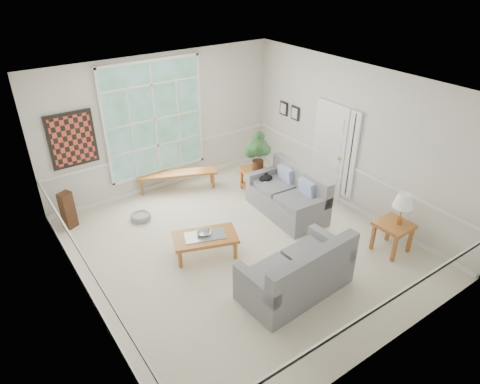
# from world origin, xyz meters

# --- Properties ---
(floor) EXTENTS (5.50, 6.00, 0.01)m
(floor) POSITION_xyz_m (0.00, 0.00, -0.01)
(floor) COLOR beige
(floor) RESTS_ON ground
(ceiling) EXTENTS (5.50, 6.00, 0.02)m
(ceiling) POSITION_xyz_m (0.00, 0.00, 3.00)
(ceiling) COLOR white
(ceiling) RESTS_ON ground
(wall_back) EXTENTS (5.50, 0.02, 3.00)m
(wall_back) POSITION_xyz_m (0.00, 3.00, 1.50)
(wall_back) COLOR silver
(wall_back) RESTS_ON ground
(wall_front) EXTENTS (5.50, 0.02, 3.00)m
(wall_front) POSITION_xyz_m (0.00, -3.00, 1.50)
(wall_front) COLOR silver
(wall_front) RESTS_ON ground
(wall_left) EXTENTS (0.02, 6.00, 3.00)m
(wall_left) POSITION_xyz_m (-2.75, 0.00, 1.50)
(wall_left) COLOR silver
(wall_left) RESTS_ON ground
(wall_right) EXTENTS (0.02, 6.00, 3.00)m
(wall_right) POSITION_xyz_m (2.75, 0.00, 1.50)
(wall_right) COLOR silver
(wall_right) RESTS_ON ground
(window_back) EXTENTS (2.30, 0.08, 2.40)m
(window_back) POSITION_xyz_m (-0.20, 2.96, 1.65)
(window_back) COLOR white
(window_back) RESTS_ON wall_back
(entry_door) EXTENTS (0.08, 0.90, 2.10)m
(entry_door) POSITION_xyz_m (2.71, 0.60, 1.05)
(entry_door) COLOR white
(entry_door) RESTS_ON floor
(door_sidelight) EXTENTS (0.08, 0.26, 1.90)m
(door_sidelight) POSITION_xyz_m (2.71, -0.03, 1.15)
(door_sidelight) COLOR white
(door_sidelight) RESTS_ON wall_right
(wall_art) EXTENTS (0.90, 0.06, 1.10)m
(wall_art) POSITION_xyz_m (-1.95, 2.95, 1.60)
(wall_art) COLOR maroon
(wall_art) RESTS_ON wall_back
(wall_frame_near) EXTENTS (0.04, 0.26, 0.32)m
(wall_frame_near) POSITION_xyz_m (2.71, 1.75, 1.55)
(wall_frame_near) COLOR black
(wall_frame_near) RESTS_ON wall_right
(wall_frame_far) EXTENTS (0.04, 0.26, 0.32)m
(wall_frame_far) POSITION_xyz_m (2.71, 2.15, 1.55)
(wall_frame_far) COLOR black
(wall_frame_far) RESTS_ON wall_right
(loveseat_right) EXTENTS (1.01, 1.80, 0.95)m
(loveseat_right) POSITION_xyz_m (1.45, 0.45, 0.47)
(loveseat_right) COLOR slate
(loveseat_right) RESTS_ON floor
(loveseat_front) EXTENTS (1.85, 1.03, 0.97)m
(loveseat_front) POSITION_xyz_m (0.04, -1.42, 0.49)
(loveseat_front) COLOR slate
(loveseat_front) RESTS_ON floor
(coffee_table) EXTENTS (1.26, 0.96, 0.42)m
(coffee_table) POSITION_xyz_m (-0.67, 0.18, 0.21)
(coffee_table) COLOR #9F5B25
(coffee_table) RESTS_ON floor
(pewter_bowl) EXTENTS (0.41, 0.41, 0.08)m
(pewter_bowl) POSITION_xyz_m (-0.66, 0.23, 0.46)
(pewter_bowl) COLOR #A0A1A6
(pewter_bowl) RESTS_ON coffee_table
(window_bench) EXTENTS (1.78, 1.04, 0.42)m
(window_bench) POSITION_xyz_m (0.07, 2.65, 0.21)
(window_bench) COLOR #9F5B25
(window_bench) RESTS_ON floor
(end_table) EXTENTS (0.66, 0.66, 0.55)m
(end_table) POSITION_xyz_m (1.45, 1.58, 0.27)
(end_table) COLOR #9F5B25
(end_table) RESTS_ON floor
(houseplant) EXTENTS (0.58, 0.58, 0.86)m
(houseplant) POSITION_xyz_m (1.51, 1.54, 0.98)
(houseplant) COLOR #274926
(houseplant) RESTS_ON end_table
(side_table) EXTENTS (0.59, 0.59, 0.58)m
(side_table) POSITION_xyz_m (2.17, -1.63, 0.29)
(side_table) COLOR #9F5B25
(side_table) RESTS_ON floor
(table_lamp) EXTENTS (0.42, 0.42, 0.60)m
(table_lamp) POSITION_xyz_m (2.23, -1.67, 0.88)
(table_lamp) COLOR silver
(table_lamp) RESTS_ON side_table
(pet_bed) EXTENTS (0.51, 0.51, 0.12)m
(pet_bed) POSITION_xyz_m (-1.15, 1.95, 0.06)
(pet_bed) COLOR gray
(pet_bed) RESTS_ON floor
(floor_speaker) EXTENTS (0.29, 0.27, 0.77)m
(floor_speaker) POSITION_xyz_m (-2.40, 2.50, 0.38)
(floor_speaker) COLOR #3B2011
(floor_speaker) RESTS_ON floor
(cat) EXTENTS (0.38, 0.33, 0.15)m
(cat) POSITION_xyz_m (1.39, 1.08, 0.56)
(cat) COLOR black
(cat) RESTS_ON loveseat_right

